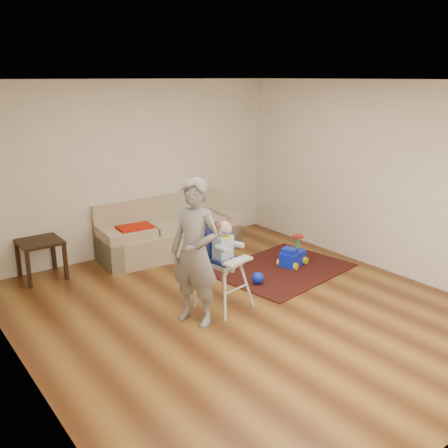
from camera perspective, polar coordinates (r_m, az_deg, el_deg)
ground at (r=6.17m, az=2.24°, el=-9.80°), size 5.50×5.50×0.00m
room_envelope at (r=6.01m, az=-0.72°, el=8.30°), size 5.04×5.52×2.72m
sofa at (r=7.95m, az=-6.43°, el=-0.46°), size 2.28×1.08×0.85m
side_table at (r=7.44m, az=-20.13°, el=-3.82°), size 0.56×0.56×0.56m
area_rug at (r=7.42m, az=6.67°, el=-5.15°), size 2.08×1.68×0.02m
ride_on_toy at (r=7.52m, az=7.88°, el=-3.08°), size 0.46×0.38×0.43m
toy_ball at (r=6.85m, az=3.89°, el=-6.17°), size 0.17×0.17×0.17m
high_chair at (r=6.03m, az=-0.00°, el=-4.85°), size 0.60×0.60×1.12m
adult at (r=5.59m, az=-3.32°, el=-3.28°), size 0.61×0.72×1.69m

